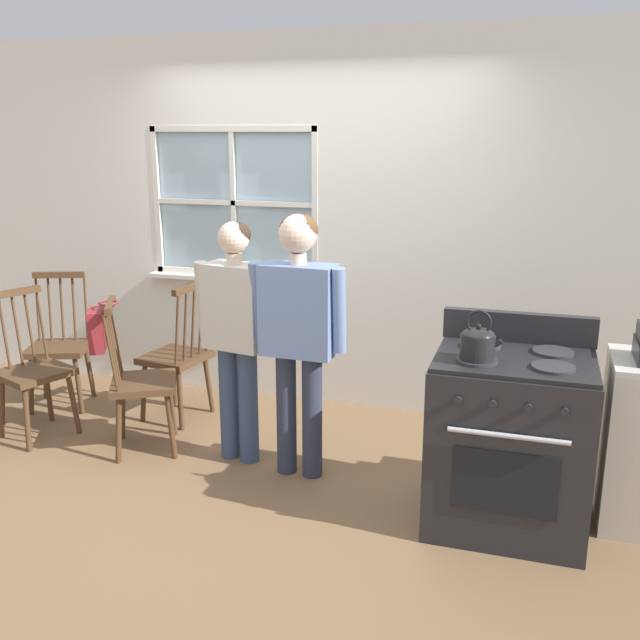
{
  "coord_description": "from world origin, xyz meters",
  "views": [
    {
      "loc": [
        1.56,
        -3.56,
        2.02
      ],
      "look_at": [
        0.43,
        0.09,
        1.0
      ],
      "focal_mm": 40.0,
      "sensor_mm": 36.0,
      "label": 1
    }
  ],
  "objects_px": {
    "chair_near_wall": "(33,372)",
    "chair_near_stove": "(178,357)",
    "chair_center_cluster": "(59,347)",
    "person_teen_center": "(298,319)",
    "handbag": "(97,329)",
    "kettle": "(478,342)",
    "person_elderly_left": "(236,322)",
    "stove": "(509,441)",
    "chair_by_window": "(140,383)",
    "potted_plant": "(237,264)"
  },
  "relations": [
    {
      "from": "chair_near_wall",
      "to": "chair_near_stove",
      "type": "xyz_separation_m",
      "value": [
        0.78,
        0.57,
        0.0
      ]
    },
    {
      "from": "chair_near_wall",
      "to": "chair_center_cluster",
      "type": "height_order",
      "value": "same"
    },
    {
      "from": "person_teen_center",
      "to": "handbag",
      "type": "relative_size",
      "value": 5.12
    },
    {
      "from": "kettle",
      "to": "handbag",
      "type": "relative_size",
      "value": 0.8
    },
    {
      "from": "chair_near_stove",
      "to": "person_elderly_left",
      "type": "height_order",
      "value": "person_elderly_left"
    },
    {
      "from": "stove",
      "to": "handbag",
      "type": "bearing_deg",
      "value": 176.96
    },
    {
      "from": "chair_by_window",
      "to": "chair_center_cluster",
      "type": "relative_size",
      "value": 1.0
    },
    {
      "from": "person_elderly_left",
      "to": "person_teen_center",
      "type": "bearing_deg",
      "value": -0.37
    },
    {
      "from": "chair_near_stove",
      "to": "chair_by_window",
      "type": "bearing_deg",
      "value": 12.08
    },
    {
      "from": "person_teen_center",
      "to": "stove",
      "type": "relative_size",
      "value": 1.45
    },
    {
      "from": "chair_center_cluster",
      "to": "kettle",
      "type": "relative_size",
      "value": 4.04
    },
    {
      "from": "chair_near_stove",
      "to": "person_teen_center",
      "type": "bearing_deg",
      "value": 71.88
    },
    {
      "from": "chair_near_wall",
      "to": "handbag",
      "type": "relative_size",
      "value": 3.25
    },
    {
      "from": "person_elderly_left",
      "to": "kettle",
      "type": "relative_size",
      "value": 6.1
    },
    {
      "from": "chair_near_stove",
      "to": "stove",
      "type": "relative_size",
      "value": 0.92
    },
    {
      "from": "handbag",
      "to": "potted_plant",
      "type": "bearing_deg",
      "value": 71.26
    },
    {
      "from": "chair_by_window",
      "to": "chair_near_wall",
      "type": "height_order",
      "value": "same"
    },
    {
      "from": "chair_center_cluster",
      "to": "stove",
      "type": "height_order",
      "value": "stove"
    },
    {
      "from": "person_teen_center",
      "to": "person_elderly_left",
      "type": "bearing_deg",
      "value": 171.33
    },
    {
      "from": "person_elderly_left",
      "to": "stove",
      "type": "relative_size",
      "value": 1.39
    },
    {
      "from": "chair_near_wall",
      "to": "potted_plant",
      "type": "xyz_separation_m",
      "value": [
        1.01,
        1.13,
        0.59
      ]
    },
    {
      "from": "chair_near_wall",
      "to": "person_elderly_left",
      "type": "xyz_separation_m",
      "value": [
        1.47,
        0.07,
        0.45
      ]
    },
    {
      "from": "chair_by_window",
      "to": "person_teen_center",
      "type": "relative_size",
      "value": 0.64
    },
    {
      "from": "chair_by_window",
      "to": "chair_center_cluster",
      "type": "distance_m",
      "value": 1.12
    },
    {
      "from": "handbag",
      "to": "chair_by_window",
      "type": "bearing_deg",
      "value": 28.31
    },
    {
      "from": "chair_near_wall",
      "to": "stove",
      "type": "relative_size",
      "value": 0.92
    },
    {
      "from": "chair_near_wall",
      "to": "potted_plant",
      "type": "height_order",
      "value": "potted_plant"
    },
    {
      "from": "chair_by_window",
      "to": "handbag",
      "type": "distance_m",
      "value": 0.44
    },
    {
      "from": "person_elderly_left",
      "to": "handbag",
      "type": "xyz_separation_m",
      "value": [
        -0.87,
        -0.17,
        -0.07
      ]
    },
    {
      "from": "chair_near_stove",
      "to": "kettle",
      "type": "height_order",
      "value": "kettle"
    },
    {
      "from": "kettle",
      "to": "potted_plant",
      "type": "relative_size",
      "value": 0.79
    },
    {
      "from": "person_elderly_left",
      "to": "person_teen_center",
      "type": "relative_size",
      "value": 0.96
    },
    {
      "from": "person_teen_center",
      "to": "potted_plant",
      "type": "bearing_deg",
      "value": 129.6
    },
    {
      "from": "chair_near_wall",
      "to": "stove",
      "type": "distance_m",
      "value": 3.12
    },
    {
      "from": "chair_near_stove",
      "to": "stove",
      "type": "xyz_separation_m",
      "value": [
        2.34,
        -0.8,
        0.02
      ]
    },
    {
      "from": "chair_center_cluster",
      "to": "person_elderly_left",
      "type": "bearing_deg",
      "value": -36.06
    },
    {
      "from": "chair_by_window",
      "to": "chair_near_stove",
      "type": "bearing_deg",
      "value": -25.43
    },
    {
      "from": "person_elderly_left",
      "to": "stove",
      "type": "bearing_deg",
      "value": -0.2
    },
    {
      "from": "chair_by_window",
      "to": "stove",
      "type": "relative_size",
      "value": 0.92
    },
    {
      "from": "person_teen_center",
      "to": "kettle",
      "type": "distance_m",
      "value": 1.1
    },
    {
      "from": "kettle",
      "to": "potted_plant",
      "type": "xyz_separation_m",
      "value": [
        -1.92,
        1.48,
        0.02
      ]
    },
    {
      "from": "stove",
      "to": "person_elderly_left",
      "type": "bearing_deg",
      "value": 169.73
    },
    {
      "from": "chair_center_cluster",
      "to": "person_teen_center",
      "type": "height_order",
      "value": "person_teen_center"
    },
    {
      "from": "person_elderly_left",
      "to": "handbag",
      "type": "distance_m",
      "value": 0.88
    },
    {
      "from": "chair_near_wall",
      "to": "handbag",
      "type": "xyz_separation_m",
      "value": [
        0.6,
        -0.09,
        0.37
      ]
    },
    {
      "from": "person_teen_center",
      "to": "potted_plant",
      "type": "relative_size",
      "value": 5.02
    },
    {
      "from": "person_elderly_left",
      "to": "potted_plant",
      "type": "height_order",
      "value": "person_elderly_left"
    },
    {
      "from": "chair_near_wall",
      "to": "chair_near_stove",
      "type": "relative_size",
      "value": 1.0
    },
    {
      "from": "chair_near_wall",
      "to": "chair_center_cluster",
      "type": "distance_m",
      "value": 0.56
    },
    {
      "from": "chair_center_cluster",
      "to": "chair_near_stove",
      "type": "relative_size",
      "value": 1.0
    }
  ]
}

